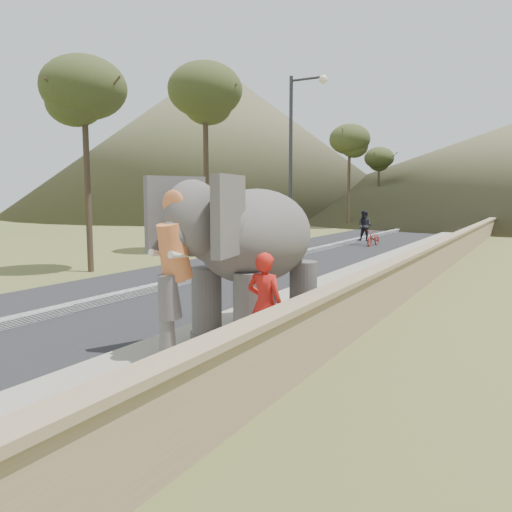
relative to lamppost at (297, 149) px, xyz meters
The scene contains 11 objects.
ground 14.33m from the lamppost, 69.63° to the right, with size 160.00×160.00×0.00m, color olive.
road 5.54m from the lamppost, 96.70° to the right, with size 7.00×120.00×0.03m, color black.
median 5.45m from the lamppost, 96.70° to the right, with size 0.35×120.00×0.22m, color black.
walkway 7.21m from the lamppost, 29.33° to the right, with size 3.00×120.00×0.15m, color #9E9687.
parapet 8.11m from the lamppost, 22.57° to the right, with size 0.30×120.00×1.10m, color tan.
lamppost is the anchor object (origin of this frame).
signboard 3.34m from the lamppost, 77.14° to the right, with size 0.60×0.08×2.40m.
hill_left 54.24m from the lamppost, 128.18° to the left, with size 60.00×60.00×22.00m, color brown.
elephant_and_man 13.10m from the lamppost, 68.23° to the right, with size 2.54×4.32×2.97m.
motorcyclist 8.45m from the lamppost, 81.59° to the left, with size 1.31×1.75×2.01m.
trees 14.59m from the lamppost, 71.09° to the left, with size 46.63×43.19×9.55m.
Camera 1 is at (4.85, -7.61, 2.83)m, focal length 35.00 mm.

